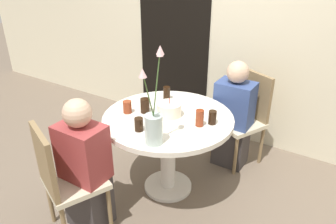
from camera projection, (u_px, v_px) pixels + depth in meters
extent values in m
plane|color=#6B5B4C|center=(168.00, 187.00, 2.98)|extent=(16.00, 16.00, 0.00)
cube|color=beige|center=(232.00, 20.00, 3.31)|extent=(8.00, 0.05, 2.60)
cube|color=black|center=(173.00, 38.00, 3.73)|extent=(0.90, 0.01, 2.05)
cylinder|color=silver|center=(168.00, 119.00, 2.66)|extent=(1.07, 1.07, 0.04)
cylinder|color=silver|center=(168.00, 154.00, 2.82)|extent=(0.13, 0.13, 0.66)
cylinder|color=silver|center=(168.00, 186.00, 2.97)|extent=(0.43, 0.43, 0.03)
cube|color=beige|center=(239.00, 123.00, 3.18)|extent=(0.53, 0.53, 0.04)
cube|color=olive|center=(255.00, 96.00, 3.15)|extent=(0.36, 0.20, 0.46)
cylinder|color=olive|center=(212.00, 140.00, 3.33)|extent=(0.03, 0.03, 0.40)
cylinder|color=olive|center=(236.00, 156.00, 3.07)|extent=(0.03, 0.03, 0.40)
cylinder|color=olive|center=(237.00, 131.00, 3.49)|extent=(0.03, 0.03, 0.40)
cylinder|color=olive|center=(261.00, 145.00, 3.23)|extent=(0.03, 0.03, 0.40)
cube|color=beige|center=(76.00, 182.00, 2.38)|extent=(0.53, 0.53, 0.04)
cube|color=olive|center=(45.00, 162.00, 2.18)|extent=(0.36, 0.18, 0.46)
cylinder|color=olive|center=(110.00, 210.00, 2.44)|extent=(0.03, 0.03, 0.40)
cylinder|color=olive|center=(92.00, 185.00, 2.69)|extent=(0.03, 0.03, 0.40)
cylinder|color=olive|center=(50.00, 201.00, 2.52)|extent=(0.03, 0.03, 0.40)
cylinder|color=white|center=(169.00, 109.00, 2.65)|extent=(0.20, 0.20, 0.11)
cylinder|color=#E54C4C|center=(169.00, 101.00, 2.61)|extent=(0.01, 0.01, 0.04)
cylinder|color=#B2C6C1|center=(154.00, 129.00, 2.25)|extent=(0.13, 0.13, 0.22)
cylinder|color=#4C7538|center=(148.00, 96.00, 2.07)|extent=(0.03, 0.14, 0.35)
cone|color=beige|center=(143.00, 73.00, 1.94)|extent=(0.05, 0.05, 0.06)
cylinder|color=#4C7538|center=(157.00, 84.00, 2.10)|extent=(0.05, 0.04, 0.45)
cone|color=beige|center=(160.00, 50.00, 2.00)|extent=(0.05, 0.05, 0.06)
cylinder|color=#4C7538|center=(156.00, 86.00, 2.09)|extent=(0.06, 0.02, 0.44)
cone|color=beige|center=(160.00, 52.00, 1.98)|extent=(0.04, 0.04, 0.05)
cylinder|color=white|center=(196.00, 105.00, 2.84)|extent=(0.18, 0.18, 0.01)
cylinder|color=black|center=(139.00, 124.00, 2.43)|extent=(0.07, 0.07, 0.10)
cylinder|color=black|center=(167.00, 93.00, 2.93)|extent=(0.06, 0.06, 0.12)
cylinder|color=black|center=(212.00, 117.00, 2.52)|extent=(0.06, 0.06, 0.11)
cylinder|color=maroon|center=(127.00, 107.00, 2.69)|extent=(0.07, 0.07, 0.10)
cylinder|color=maroon|center=(200.00, 118.00, 2.49)|extent=(0.06, 0.06, 0.13)
cylinder|color=black|center=(145.00, 106.00, 2.70)|extent=(0.08, 0.08, 0.12)
cube|color=#383333|center=(231.00, 143.00, 3.23)|extent=(0.31, 0.24, 0.44)
cube|color=#33477F|center=(235.00, 104.00, 3.04)|extent=(0.34, 0.24, 0.42)
sphere|color=#D1A889|center=(238.00, 72.00, 2.90)|extent=(0.20, 0.20, 0.20)
cube|color=#383333|center=(89.00, 199.00, 2.51)|extent=(0.31, 0.24, 0.44)
cube|color=#993838|center=(83.00, 152.00, 2.32)|extent=(0.34, 0.24, 0.42)
sphere|color=#D1A889|center=(77.00, 113.00, 2.18)|extent=(0.20, 0.20, 0.20)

